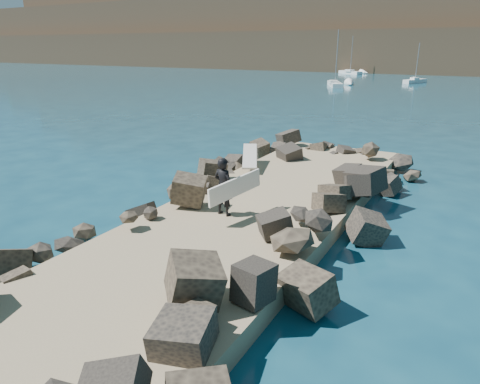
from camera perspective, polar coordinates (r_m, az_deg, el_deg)
The scene contains 9 objects.
ground at distance 15.30m, azimuth 1.84°, elevation -4.26°, with size 800.00×800.00×0.00m, color #0F384C.
jetty at distance 13.58m, azimuth -2.08°, elevation -5.99°, with size 6.00×26.00×0.60m, color #8C7759.
riprap_left at distance 15.46m, azimuth -10.34°, elevation -2.32°, with size 2.60×22.00×1.00m, color #262421.
riprap_right at distance 12.80m, azimuth 10.34°, elevation -6.95°, with size 2.60×22.00×1.00m, color black.
surfboard_resting at distance 20.02m, azimuth 1.31°, elevation 4.51°, with size 0.64×2.55×0.08m, color beige.
surfer_with_board at distance 14.15m, azimuth -1.99°, elevation 0.69°, with size 1.14×2.41×1.98m.
sailboat_b at distance 80.73m, azimuth 22.28°, elevation 13.53°, with size 3.26×5.39×6.66m.
sailboat_e at distance 103.57m, azimuth 14.47°, elevation 15.20°, with size 6.33×5.38×8.28m.
sailboat_a at distance 70.60m, azimuth 12.52°, elevation 13.87°, with size 4.40×7.06×8.52m.
Camera 1 is at (6.47, -12.49, 6.02)m, focal length 32.00 mm.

